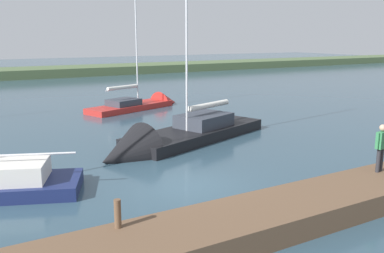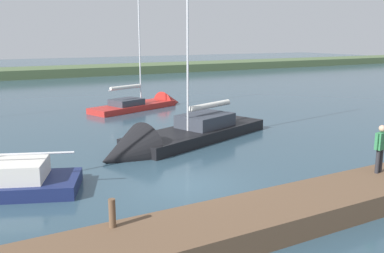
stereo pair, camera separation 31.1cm
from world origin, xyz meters
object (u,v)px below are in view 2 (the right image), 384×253
person_on_dock (381,145)px  sailboat_far_left (148,106)px  mooring_post_near (112,213)px  sailboat_mid_channel (171,142)px

person_on_dock → sailboat_far_left: bearing=171.1°
mooring_post_near → sailboat_mid_channel: 10.99m
sailboat_far_left → person_on_dock: size_ratio=6.14×
sailboat_far_left → mooring_post_near: bearing=-134.9°
mooring_post_near → person_on_dock: bearing=177.9°
sailboat_mid_channel → sailboat_far_left: 12.32m
sailboat_mid_channel → person_on_dock: bearing=91.4°
mooring_post_near → sailboat_far_left: 23.05m
sailboat_far_left → sailboat_mid_channel: bearing=-127.1°
mooring_post_near → sailboat_far_left: sailboat_far_left is taller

